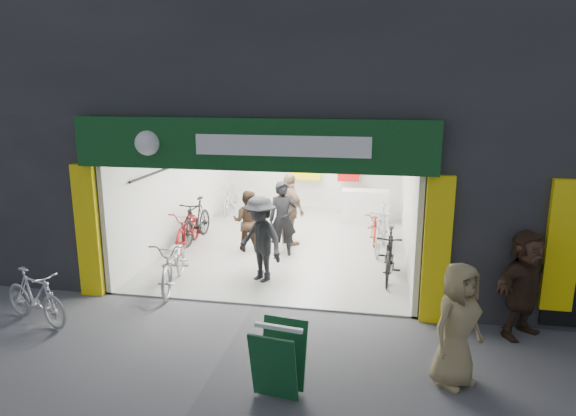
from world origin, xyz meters
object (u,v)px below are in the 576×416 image
(bike_right_front, at_px, (389,255))
(parked_bike, at_px, (35,297))
(bike_left_front, at_px, (174,263))
(pedestrian_near, at_px, (457,325))
(sandwich_board, at_px, (279,359))

(bike_right_front, bearing_deg, parked_bike, -148.28)
(parked_bike, bearing_deg, bike_right_front, -41.51)
(bike_left_front, bearing_deg, pedestrian_near, -37.79)
(parked_bike, bearing_deg, sandwich_board, -85.93)
(bike_left_front, distance_m, pedestrian_near, 5.79)
(bike_right_front, relative_size, pedestrian_near, 1.03)
(bike_left_front, height_order, parked_bike, bike_left_front)
(pedestrian_near, bearing_deg, parked_bike, 130.95)
(sandwich_board, bearing_deg, parked_bike, 172.12)
(parked_bike, xyz_separation_m, pedestrian_near, (6.89, -0.60, 0.39))
(sandwich_board, bearing_deg, pedestrian_near, 25.58)
(bike_right_front, xyz_separation_m, pedestrian_near, (0.87, -3.83, 0.33))
(bike_right_front, relative_size, parked_bike, 1.12)
(bike_right_front, bearing_deg, pedestrian_near, -73.68)
(bike_left_front, xyz_separation_m, sandwich_board, (2.85, -3.30, -0.00))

